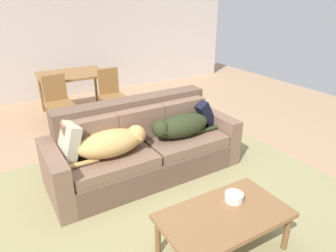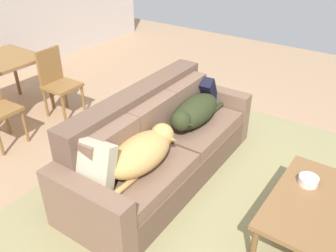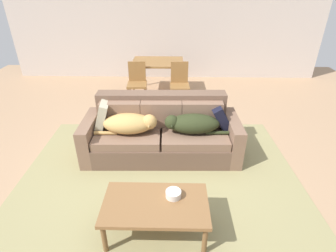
# 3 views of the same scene
# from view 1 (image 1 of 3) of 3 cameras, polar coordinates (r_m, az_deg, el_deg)

# --- Properties ---
(ground_plane) EXTENTS (10.00, 10.00, 0.00)m
(ground_plane) POSITION_cam_1_polar(r_m,az_deg,el_deg) (3.59, -3.09, -10.92)
(ground_plane) COLOR tan
(back_partition) EXTENTS (8.00, 0.12, 2.70)m
(back_partition) POSITION_cam_1_polar(r_m,az_deg,el_deg) (6.82, -19.67, 16.50)
(back_partition) COLOR beige
(back_partition) RESTS_ON ground
(area_rug) EXTENTS (3.79, 3.20, 0.01)m
(area_rug) POSITION_cam_1_polar(r_m,az_deg,el_deg) (3.33, 0.91, -13.90)
(area_rug) COLOR #91895A
(area_rug) RESTS_ON ground
(couch) EXTENTS (2.28, 0.91, 0.89)m
(couch) POSITION_cam_1_polar(r_m,az_deg,el_deg) (3.67, -4.68, -3.96)
(couch) COLOR brown
(couch) RESTS_ON ground
(dog_on_left_cushion) EXTENTS (0.88, 0.39, 0.28)m
(dog_on_left_cushion) POSITION_cam_1_polar(r_m,az_deg,el_deg) (3.29, -10.30, -3.05)
(dog_on_left_cushion) COLOR tan
(dog_on_left_cushion) RESTS_ON couch
(dog_on_right_cushion) EXTENTS (0.91, 0.36, 0.28)m
(dog_on_right_cushion) POSITION_cam_1_polar(r_m,az_deg,el_deg) (3.65, 2.26, 0.02)
(dog_on_right_cushion) COLOR #293018
(dog_on_right_cushion) RESTS_ON couch
(throw_pillow_by_left_arm) EXTENTS (0.28, 0.44, 0.43)m
(throw_pillow_by_left_arm) POSITION_cam_1_polar(r_m,az_deg,el_deg) (3.33, -18.54, -2.75)
(throw_pillow_by_left_arm) COLOR #B7AF91
(throw_pillow_by_left_arm) RESTS_ON couch
(throw_pillow_by_right_arm) EXTENTS (0.34, 0.41, 0.40)m
(throw_pillow_by_right_arm) POSITION_cam_1_polar(r_m,az_deg,el_deg) (4.01, 5.96, 2.59)
(throw_pillow_by_right_arm) COLOR black
(throw_pillow_by_right_arm) RESTS_ON couch
(coffee_table) EXTENTS (1.06, 0.60, 0.40)m
(coffee_table) POSITION_cam_1_polar(r_m,az_deg,el_deg) (2.61, 10.55, -16.67)
(coffee_table) COLOR brown
(coffee_table) RESTS_ON ground
(bowl_on_coffee_table) EXTENTS (0.16, 0.16, 0.07)m
(bowl_on_coffee_table) POSITION_cam_1_polar(r_m,az_deg,el_deg) (2.71, 12.32, -12.94)
(bowl_on_coffee_table) COLOR silver
(bowl_on_coffee_table) RESTS_ON coffee_table
(dining_table) EXTENTS (1.14, 0.87, 0.75)m
(dining_table) POSITION_cam_1_polar(r_m,az_deg,el_deg) (5.72, -17.55, 8.72)
(dining_table) COLOR olive
(dining_table) RESTS_ON ground
(dining_chair_near_left) EXTENTS (0.42, 0.42, 0.88)m
(dining_chair_near_left) POSITION_cam_1_polar(r_m,az_deg,el_deg) (5.12, -20.02, 4.60)
(dining_chair_near_left) COLOR olive
(dining_chair_near_left) RESTS_ON ground
(dining_chair_near_right) EXTENTS (0.42, 0.42, 0.89)m
(dining_chair_near_right) POSITION_cam_1_polar(r_m,az_deg,el_deg) (5.31, -10.59, 6.23)
(dining_chair_near_right) COLOR olive
(dining_chair_near_right) RESTS_ON ground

